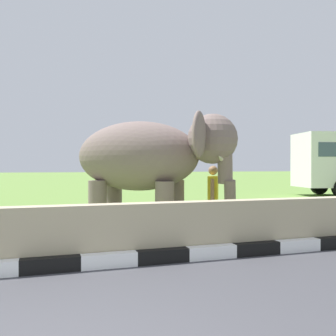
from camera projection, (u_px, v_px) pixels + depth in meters
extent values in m
cube|color=black|center=(51.00, 265.00, 5.74)|extent=(0.90, 0.20, 0.24)
cube|color=white|center=(109.00, 261.00, 6.02)|extent=(0.90, 0.20, 0.24)
cube|color=black|center=(162.00, 256.00, 6.30)|extent=(0.90, 0.20, 0.24)
cube|color=white|center=(211.00, 253.00, 6.59)|extent=(0.90, 0.20, 0.24)
cube|color=black|center=(256.00, 249.00, 6.87)|extent=(0.90, 0.20, 0.24)
cube|color=white|center=(297.00, 246.00, 7.15)|extent=(0.90, 0.20, 0.24)
cube|color=black|center=(336.00, 243.00, 7.43)|extent=(0.90, 0.20, 0.24)
cube|color=tan|center=(163.00, 231.00, 6.62)|extent=(28.00, 0.36, 1.00)
cylinder|color=#74625D|center=(175.00, 206.00, 9.39)|extent=(0.44, 0.44, 1.30)
cylinder|color=#74625D|center=(165.00, 210.00, 8.53)|extent=(0.44, 0.44, 1.30)
cylinder|color=#74625D|center=(114.00, 204.00, 9.89)|extent=(0.44, 0.44, 1.30)
cylinder|color=#74625D|center=(97.00, 207.00, 9.03)|extent=(0.44, 0.44, 1.30)
ellipsoid|color=#74625D|center=(137.00, 156.00, 9.21)|extent=(3.46, 3.10, 1.70)
sphere|color=#74625D|center=(212.00, 139.00, 8.66)|extent=(1.16, 1.16, 1.16)
ellipsoid|color=#D84C8C|center=(225.00, 132.00, 8.57)|extent=(0.66, 0.73, 0.44)
ellipsoid|color=#74625D|center=(212.00, 139.00, 9.45)|extent=(0.72, 0.87, 1.00)
ellipsoid|color=#74625D|center=(199.00, 134.00, 7.96)|extent=(0.72, 0.87, 1.00)
cylinder|color=#74625D|center=(225.00, 163.00, 8.58)|extent=(0.53, 0.55, 0.98)
cylinder|color=#74625D|center=(230.00, 198.00, 8.54)|extent=(0.43, 0.46, 0.83)
cone|color=beige|center=(224.00, 158.00, 8.86)|extent=(0.44, 0.54, 0.22)
cone|color=beige|center=(221.00, 158.00, 8.33)|extent=(0.44, 0.54, 0.22)
cylinder|color=navy|center=(213.00, 216.00, 9.33)|extent=(0.15, 0.15, 0.82)
cylinder|color=navy|center=(213.00, 217.00, 9.14)|extent=(0.15, 0.15, 0.82)
cube|color=yellow|center=(213.00, 188.00, 9.23)|extent=(0.40, 0.47, 0.58)
cylinder|color=#9E7251|center=(214.00, 188.00, 9.49)|extent=(0.13, 0.13, 0.52)
cylinder|color=#9E7251|center=(212.00, 190.00, 8.98)|extent=(0.13, 0.13, 0.52)
sphere|color=#9E7251|center=(213.00, 170.00, 9.23)|extent=(0.23, 0.23, 0.23)
cylinder|color=black|center=(319.00, 186.00, 22.18)|extent=(1.04, 0.50, 1.00)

